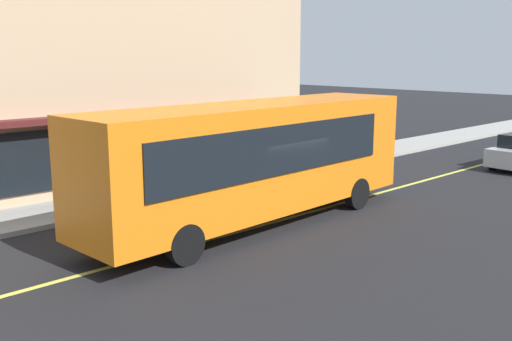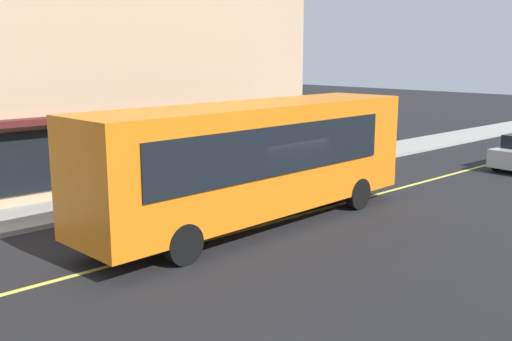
{
  "view_description": "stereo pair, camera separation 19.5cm",
  "coord_description": "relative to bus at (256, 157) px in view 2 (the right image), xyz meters",
  "views": [
    {
      "loc": [
        -11.64,
        -11.64,
        4.85
      ],
      "look_at": [
        -0.49,
        0.17,
        1.6
      ],
      "focal_mm": 40.83,
      "sensor_mm": 36.0,
      "label": 1
    },
    {
      "loc": [
        -11.5,
        -11.78,
        4.85
      ],
      "look_at": [
        -0.49,
        0.17,
        1.6
      ],
      "focal_mm": 40.83,
      "sensor_mm": 36.0,
      "label": 2
    }
  ],
  "objects": [
    {
      "name": "ground",
      "position": [
        0.45,
        -0.22,
        -1.99
      ],
      "size": [
        120.0,
        120.0,
        0.0
      ],
      "primitive_type": "plane",
      "color": "black"
    },
    {
      "name": "sidewalk",
      "position": [
        0.45,
        4.9,
        -1.91
      ],
      "size": [
        80.0,
        2.57,
        0.15
      ],
      "primitive_type": "cube",
      "color": "#9E9B93",
      "rests_on": "ground"
    },
    {
      "name": "lane_centre_stripe",
      "position": [
        0.45,
        -0.22,
        -1.98
      ],
      "size": [
        36.0,
        0.16,
        0.01
      ],
      "primitive_type": "cube",
      "color": "#D8D14C",
      "rests_on": "ground"
    },
    {
      "name": "storefront_building",
      "position": [
        -0.96,
        10.3,
        4.24
      ],
      "size": [
        19.09,
        8.85,
        12.47
      ],
      "color": "tan",
      "rests_on": "ground"
    },
    {
      "name": "bus",
      "position": [
        0.0,
        0.0,
        0.0
      ],
      "size": [
        11.24,
        3.04,
        3.5
      ],
      "color": "orange",
      "rests_on": "ground"
    },
    {
      "name": "pedestrian_by_curb",
      "position": [
        1.81,
        4.02,
        -0.76
      ],
      "size": [
        0.34,
        0.34,
        1.78
      ],
      "color": "black",
      "rests_on": "sidewalk"
    }
  ]
}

